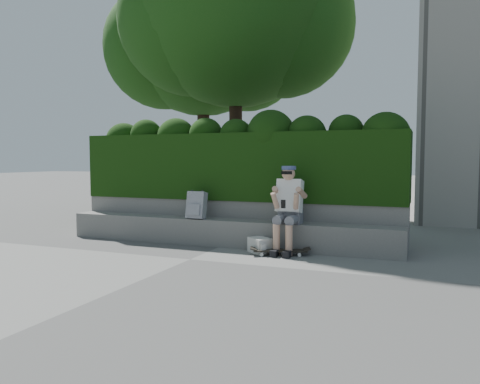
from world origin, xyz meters
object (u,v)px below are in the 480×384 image
at_px(person, 288,205).
at_px(backpack_ground, 260,245).
at_px(skateboard, 280,251).
at_px(backpack_plaid, 197,205).

relative_size(person, backpack_ground, 3.73).
distance_m(skateboard, backpack_plaid, 1.79).
xyz_separation_m(person, skateboard, (-0.04, -0.30, -0.68)).
height_order(person, backpack_ground, person).
bearing_deg(backpack_plaid, skateboard, -13.99).
height_order(person, skateboard, person).
height_order(skateboard, backpack_plaid, backpack_plaid).
distance_m(backpack_plaid, backpack_ground, 1.43).
relative_size(person, backpack_plaid, 2.93).
xyz_separation_m(skateboard, backpack_plaid, (-1.64, 0.38, 0.61)).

